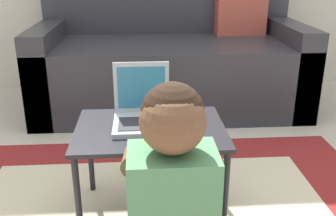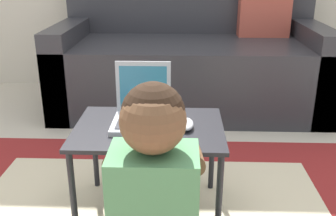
{
  "view_description": "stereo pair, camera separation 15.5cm",
  "coord_description": "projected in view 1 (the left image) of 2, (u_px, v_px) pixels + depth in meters",
  "views": [
    {
      "loc": [
        -0.17,
        -1.45,
        1.01
      ],
      "look_at": [
        -0.07,
        0.0,
        0.46
      ],
      "focal_mm": 42.0,
      "sensor_mm": 36.0,
      "label": 1
    },
    {
      "loc": [
        -0.02,
        -1.45,
        1.01
      ],
      "look_at": [
        -0.07,
        0.0,
        0.46
      ],
      "focal_mm": 42.0,
      "sensor_mm": 36.0,
      "label": 2
    }
  ],
  "objects": [
    {
      "name": "ground_plane",
      "position": [
        185.0,
        205.0,
        1.72
      ],
      "size": [
        16.0,
        16.0,
        0.0
      ],
      "primitive_type": "plane",
      "color": "beige"
    },
    {
      "name": "couch",
      "position": [
        171.0,
        61.0,
        2.84
      ],
      "size": [
        1.83,
        0.91,
        0.9
      ],
      "color": "#2D2D33",
      "rests_on": "ground_plane"
    },
    {
      "name": "laptop_desk",
      "position": [
        150.0,
        138.0,
        1.54
      ],
      "size": [
        0.58,
        0.43,
        0.4
      ],
      "color": "black",
      "rests_on": "ground_plane"
    },
    {
      "name": "laptop",
      "position": [
        142.0,
        115.0,
        1.54
      ],
      "size": [
        0.22,
        0.22,
        0.23
      ],
      "color": "#B7BCC6",
      "rests_on": "laptop_desk"
    },
    {
      "name": "computer_mouse",
      "position": [
        187.0,
        123.0,
        1.52
      ],
      "size": [
        0.06,
        0.11,
        0.03
      ],
      "color": "silver",
      "rests_on": "laptop_desk"
    },
    {
      "name": "person_seated",
      "position": [
        172.0,
        209.0,
        1.14
      ],
      "size": [
        0.33,
        0.42,
        0.71
      ],
      "color": "#518E5B",
      "rests_on": "ground_plane"
    }
  ]
}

